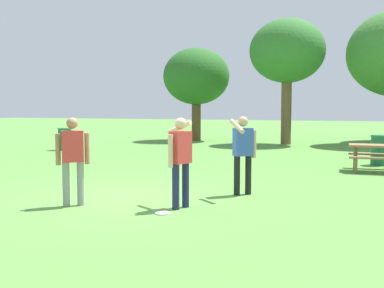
{
  "coord_description": "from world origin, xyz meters",
  "views": [
    {
      "loc": [
        4.65,
        -7.88,
        1.81
      ],
      "look_at": [
        0.76,
        1.6,
        1.0
      ],
      "focal_mm": 42.48,
      "sensor_mm": 36.0,
      "label": 1
    }
  ],
  "objects_px": {
    "tree_broad_center": "(287,52)",
    "person_thrower": "(73,155)",
    "person_bystander": "(180,155)",
    "trash_can_beside_table": "(65,139)",
    "frisbee": "(163,213)",
    "picnic_table_near": "(380,152)",
    "tree_tall_left": "(196,77)",
    "person_catcher": "(243,149)",
    "trash_can_further_along": "(380,150)"
  },
  "relations": [
    {
      "from": "frisbee",
      "to": "trash_can_beside_table",
      "type": "xyz_separation_m",
      "value": [
        -9.16,
        9.12,
        0.47
      ]
    },
    {
      "from": "person_bystander",
      "to": "frisbee",
      "type": "xyz_separation_m",
      "value": [
        -0.09,
        -0.53,
        -0.95
      ]
    },
    {
      "from": "tree_tall_left",
      "to": "tree_broad_center",
      "type": "bearing_deg",
      "value": -8.31
    },
    {
      "from": "picnic_table_near",
      "to": "tree_broad_center",
      "type": "relative_size",
      "value": 0.29
    },
    {
      "from": "person_catcher",
      "to": "tree_broad_center",
      "type": "relative_size",
      "value": 0.26
    },
    {
      "from": "person_bystander",
      "to": "frisbee",
      "type": "distance_m",
      "value": 1.09
    },
    {
      "from": "frisbee",
      "to": "person_thrower",
      "type": "bearing_deg",
      "value": -178.83
    },
    {
      "from": "trash_can_further_along",
      "to": "tree_broad_center",
      "type": "height_order",
      "value": "tree_broad_center"
    },
    {
      "from": "frisbee",
      "to": "person_catcher",
      "type": "bearing_deg",
      "value": 70.17
    },
    {
      "from": "person_catcher",
      "to": "frisbee",
      "type": "xyz_separation_m",
      "value": [
        -0.79,
        -2.19,
        -0.95
      ]
    },
    {
      "from": "person_catcher",
      "to": "picnic_table_near",
      "type": "relative_size",
      "value": 0.91
    },
    {
      "from": "frisbee",
      "to": "tree_broad_center",
      "type": "xyz_separation_m",
      "value": [
        -0.91,
        15.94,
        4.58
      ]
    },
    {
      "from": "person_bystander",
      "to": "person_catcher",
      "type": "bearing_deg",
      "value": 67.29
    },
    {
      "from": "trash_can_beside_table",
      "to": "person_catcher",
      "type": "bearing_deg",
      "value": -34.84
    },
    {
      "from": "person_catcher",
      "to": "trash_can_beside_table",
      "type": "xyz_separation_m",
      "value": [
        -9.95,
        6.93,
        -0.48
      ]
    },
    {
      "from": "person_thrower",
      "to": "tree_tall_left",
      "type": "relative_size",
      "value": 0.32
    },
    {
      "from": "person_catcher",
      "to": "trash_can_further_along",
      "type": "height_order",
      "value": "person_catcher"
    },
    {
      "from": "person_thrower",
      "to": "tree_tall_left",
      "type": "distance_m",
      "value": 17.45
    },
    {
      "from": "tree_broad_center",
      "to": "person_thrower",
      "type": "bearing_deg",
      "value": -93.27
    },
    {
      "from": "person_bystander",
      "to": "picnic_table_near",
      "type": "distance_m",
      "value": 7.37
    },
    {
      "from": "person_bystander",
      "to": "tree_broad_center",
      "type": "relative_size",
      "value": 0.26
    },
    {
      "from": "person_thrower",
      "to": "person_catcher",
      "type": "distance_m",
      "value": 3.43
    },
    {
      "from": "frisbee",
      "to": "tree_broad_center",
      "type": "bearing_deg",
      "value": 93.25
    },
    {
      "from": "person_thrower",
      "to": "person_bystander",
      "type": "xyz_separation_m",
      "value": [
        1.91,
        0.57,
        0.02
      ]
    },
    {
      "from": "person_thrower",
      "to": "tree_broad_center",
      "type": "height_order",
      "value": "tree_broad_center"
    },
    {
      "from": "person_bystander",
      "to": "trash_can_beside_table",
      "type": "height_order",
      "value": "person_bystander"
    },
    {
      "from": "picnic_table_near",
      "to": "trash_can_further_along",
      "type": "distance_m",
      "value": 1.6
    },
    {
      "from": "picnic_table_near",
      "to": "tree_tall_left",
      "type": "relative_size",
      "value": 0.35
    },
    {
      "from": "person_catcher",
      "to": "frisbee",
      "type": "relative_size",
      "value": 6.16
    },
    {
      "from": "trash_can_beside_table",
      "to": "trash_can_further_along",
      "type": "bearing_deg",
      "value": -2.03
    },
    {
      "from": "picnic_table_near",
      "to": "trash_can_beside_table",
      "type": "bearing_deg",
      "value": 170.78
    },
    {
      "from": "person_thrower",
      "to": "tree_broad_center",
      "type": "bearing_deg",
      "value": 86.73
    },
    {
      "from": "frisbee",
      "to": "tree_broad_center",
      "type": "relative_size",
      "value": 0.04
    },
    {
      "from": "person_thrower",
      "to": "picnic_table_near",
      "type": "distance_m",
      "value": 8.86
    },
    {
      "from": "person_bystander",
      "to": "frisbee",
      "type": "bearing_deg",
      "value": -100.13
    },
    {
      "from": "tree_tall_left",
      "to": "frisbee",
      "type": "bearing_deg",
      "value": -70.06
    },
    {
      "from": "frisbee",
      "to": "picnic_table_near",
      "type": "xyz_separation_m",
      "value": [
        3.45,
        7.08,
        0.55
      ]
    },
    {
      "from": "person_bystander",
      "to": "trash_can_beside_table",
      "type": "bearing_deg",
      "value": 137.12
    },
    {
      "from": "person_bystander",
      "to": "tree_tall_left",
      "type": "distance_m",
      "value": 17.48
    },
    {
      "from": "person_catcher",
      "to": "tree_broad_center",
      "type": "height_order",
      "value": "tree_broad_center"
    },
    {
      "from": "picnic_table_near",
      "to": "tree_broad_center",
      "type": "height_order",
      "value": "tree_broad_center"
    },
    {
      "from": "person_bystander",
      "to": "tree_broad_center",
      "type": "distance_m",
      "value": 15.86
    },
    {
      "from": "person_thrower",
      "to": "trash_can_further_along",
      "type": "height_order",
      "value": "person_thrower"
    },
    {
      "from": "person_catcher",
      "to": "tree_broad_center",
      "type": "distance_m",
      "value": 14.31
    },
    {
      "from": "picnic_table_near",
      "to": "tree_tall_left",
      "type": "distance_m",
      "value": 13.84
    },
    {
      "from": "person_thrower",
      "to": "frisbee",
      "type": "height_order",
      "value": "person_thrower"
    },
    {
      "from": "person_bystander",
      "to": "tree_tall_left",
      "type": "height_order",
      "value": "tree_tall_left"
    },
    {
      "from": "picnic_table_near",
      "to": "tree_tall_left",
      "type": "xyz_separation_m",
      "value": [
        -9.51,
        9.61,
        2.98
      ]
    },
    {
      "from": "frisbee",
      "to": "trash_can_further_along",
      "type": "distance_m",
      "value": 9.35
    },
    {
      "from": "person_thrower",
      "to": "picnic_table_near",
      "type": "relative_size",
      "value": 0.91
    }
  ]
}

